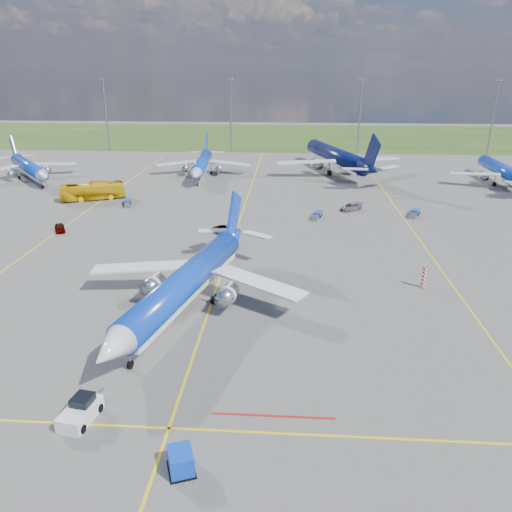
# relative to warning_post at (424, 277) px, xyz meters

# --- Properties ---
(ground) EXTENTS (400.00, 400.00, 0.00)m
(ground) POSITION_rel_warning_post_xyz_m (-26.00, -8.00, -1.50)
(ground) COLOR #50504E
(ground) RESTS_ON ground
(grass_strip) EXTENTS (400.00, 80.00, 0.01)m
(grass_strip) POSITION_rel_warning_post_xyz_m (-26.00, 142.00, -1.50)
(grass_strip) COLOR #2D4719
(grass_strip) RESTS_ON ground
(taxiway_lines) EXTENTS (60.25, 160.00, 0.02)m
(taxiway_lines) POSITION_rel_warning_post_xyz_m (-25.83, 19.70, -1.49)
(taxiway_lines) COLOR yellow
(taxiway_lines) RESTS_ON ground
(floodlight_masts) EXTENTS (202.20, 0.50, 22.70)m
(floodlight_masts) POSITION_rel_warning_post_xyz_m (-16.00, 102.00, 11.06)
(floodlight_masts) COLOR slate
(floodlight_masts) RESTS_ON ground
(warning_post) EXTENTS (0.50, 0.50, 3.00)m
(warning_post) POSITION_rel_warning_post_xyz_m (0.00, 0.00, 0.00)
(warning_post) COLOR red
(warning_post) RESTS_ON ground
(bg_jet_nw) EXTENTS (41.62, 42.56, 8.88)m
(bg_jet_nw) POSITION_rel_warning_post_xyz_m (-80.52, 58.04, -1.50)
(bg_jet_nw) COLOR #0D37B6
(bg_jet_nw) RESTS_ON ground
(bg_jet_nnw) EXTENTS (28.15, 35.70, 8.91)m
(bg_jet_nnw) POSITION_rel_warning_post_xyz_m (-39.20, 65.18, -1.50)
(bg_jet_nnw) COLOR #0D37B6
(bg_jet_nnw) RESTS_ON ground
(bg_jet_n) EXTENTS (47.62, 54.67, 12.07)m
(bg_jet_n) POSITION_rel_warning_post_xyz_m (-5.24, 72.21, -1.50)
(bg_jet_n) COLOR #070E3E
(bg_jet_n) RESTS_ON ground
(bg_jet_ne) EXTENTS (27.02, 35.19, 9.12)m
(bg_jet_ne) POSITION_rel_warning_post_xyz_m (32.58, 61.04, -1.50)
(bg_jet_ne) COLOR #0D37B6
(bg_jet_ne) RESTS_ON ground
(main_airliner) EXTENTS (36.70, 43.34, 9.87)m
(main_airliner) POSITION_rel_warning_post_xyz_m (-28.52, -7.94, -1.50)
(main_airliner) COLOR #0D37B6
(main_airliner) RESTS_ON ground
(pushback_tug) EXTENTS (2.61, 5.52, 1.83)m
(pushback_tug) POSITION_rel_warning_post_xyz_m (-33.17, -27.37, -0.76)
(pushback_tug) COLOR silver
(pushback_tug) RESTS_ON ground
(uld_container) EXTENTS (2.23, 2.47, 1.62)m
(uld_container) POSITION_rel_warning_post_xyz_m (-24.14, -32.15, -0.69)
(uld_container) COLOR #0E3AC6
(uld_container) RESTS_ON ground
(apron_bus) EXTENTS (13.11, 8.16, 3.63)m
(apron_bus) POSITION_rel_warning_post_xyz_m (-57.92, 40.16, 0.31)
(apron_bus) COLOR gold
(apron_bus) RESTS_ON ground
(service_car_a) EXTENTS (3.12, 4.08, 1.30)m
(service_car_a) POSITION_rel_warning_post_xyz_m (-55.65, 19.06, -0.85)
(service_car_a) COLOR #999999
(service_car_a) RESTS_ON ground
(service_car_b) EXTENTS (4.53, 2.44, 1.21)m
(service_car_b) POSITION_rel_warning_post_xyz_m (-27.66, 20.23, -0.90)
(service_car_b) COLOR #999999
(service_car_b) RESTS_ON ground
(service_car_c) EXTENTS (5.01, 4.37, 1.39)m
(service_car_c) POSITION_rel_warning_post_xyz_m (-5.14, 35.52, -0.81)
(service_car_c) COLOR #999999
(service_car_c) RESTS_ON ground
(baggage_tug_w) EXTENTS (2.33, 4.50, 0.98)m
(baggage_tug_w) POSITION_rel_warning_post_xyz_m (-11.96, 30.00, -1.04)
(baggage_tug_w) COLOR #1A3C9D
(baggage_tug_w) RESTS_ON ground
(baggage_tug_c) EXTENTS (2.37, 4.56, 0.99)m
(baggage_tug_c) POSITION_rel_warning_post_xyz_m (-49.51, 36.40, -1.04)
(baggage_tug_c) COLOR navy
(baggage_tug_c) RESTS_ON ground
(baggage_tug_e) EXTENTS (2.96, 4.86, 1.06)m
(baggage_tug_e) POSITION_rel_warning_post_xyz_m (6.27, 32.68, -1.00)
(baggage_tug_e) COLOR #1A4D9D
(baggage_tug_e) RESTS_ON ground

